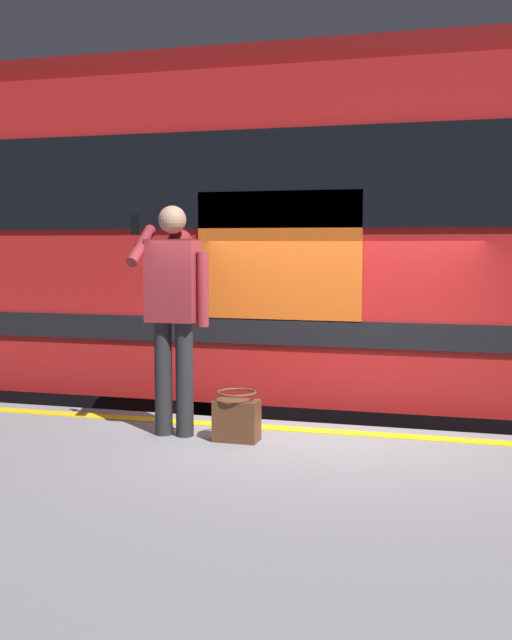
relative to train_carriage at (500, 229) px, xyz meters
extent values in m
plane|color=#4C4742|center=(1.40, 1.98, -2.62)|extent=(24.99, 24.99, 0.00)
cube|color=gray|center=(1.40, 4.03, -2.15)|extent=(16.66, 4.12, 0.95)
cube|color=yellow|center=(1.40, 2.28, -1.67)|extent=(16.33, 0.16, 0.01)
cube|color=slate|center=(1.40, 0.71, -2.54)|extent=(21.66, 0.08, 0.16)
cube|color=slate|center=(1.40, -0.72, -2.54)|extent=(21.66, 0.08, 0.16)
cube|color=red|center=(0.00, -0.01, -0.10)|extent=(11.29, 2.88, 3.14)
cube|color=maroon|center=(0.00, -0.01, 1.59)|extent=(11.06, 2.65, 0.24)
cube|color=black|center=(0.00, 1.45, 0.45)|extent=(10.72, 0.03, 0.90)
cube|color=black|center=(0.00, 1.45, -0.97)|extent=(10.72, 0.03, 0.24)
cube|color=#D85919|center=(1.98, 1.45, -0.26)|extent=(1.55, 0.02, 1.19)
cylinder|color=black|center=(3.67, 1.14, -2.04)|extent=(0.84, 0.12, 0.84)
cylinder|color=black|center=(3.67, -1.16, -2.04)|extent=(0.84, 0.12, 0.84)
cylinder|color=#262628|center=(2.41, 2.72, -1.22)|extent=(0.14, 0.14, 0.91)
cylinder|color=#262628|center=(2.59, 2.72, -1.22)|extent=(0.14, 0.14, 0.91)
cube|color=maroon|center=(2.50, 2.72, -0.44)|extent=(0.40, 0.24, 0.65)
sphere|color=maroon|center=(2.50, 2.56, -0.13)|extent=(0.20, 0.20, 0.20)
sphere|color=tan|center=(2.50, 2.72, 0.04)|extent=(0.22, 0.22, 0.22)
cylinder|color=maroon|center=(2.25, 2.72, -0.50)|extent=(0.09, 0.09, 0.58)
cylinder|color=maroon|center=(2.73, 2.80, -0.16)|extent=(0.09, 0.42, 0.33)
cube|color=black|center=(2.73, 2.90, 0.00)|extent=(0.07, 0.02, 0.15)
cube|color=#59331E|center=(1.97, 2.76, -1.51)|extent=(0.34, 0.20, 0.32)
torus|color=#59331E|center=(1.97, 2.76, -1.29)|extent=(0.31, 0.31, 0.02)
camera|label=1|loc=(0.17, 8.46, -0.15)|focal=44.09mm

